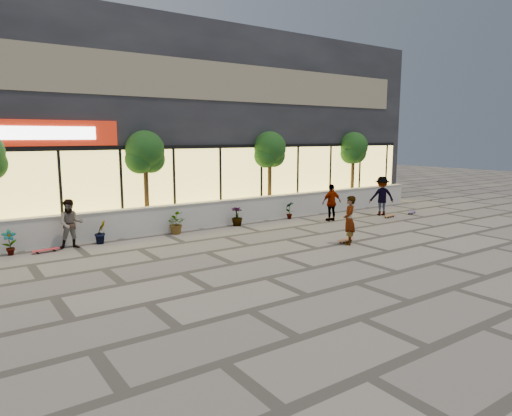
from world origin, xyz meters
TOP-DOWN VIEW (x-y plane):
  - ground at (0.00, 0.00)m, footprint 80.00×80.00m
  - planter_wall at (0.00, 7.00)m, footprint 22.00×0.42m
  - retail_building at (-0.00, 12.49)m, footprint 24.00×9.17m
  - shrub_a at (-8.50, 6.45)m, footprint 0.43×0.29m
  - shrub_b at (-5.70, 6.45)m, footprint 0.57×0.57m
  - shrub_c at (-2.90, 6.45)m, footprint 0.68×0.77m
  - shrub_d at (-0.10, 6.45)m, footprint 0.64×0.64m
  - shrub_e at (2.70, 6.45)m, footprint 0.46×0.35m
  - tree_midwest at (-3.50, 7.70)m, footprint 1.60×1.50m
  - tree_mideast at (2.50, 7.70)m, footprint 1.60×1.50m
  - tree_east at (8.00, 7.70)m, footprint 1.60×1.50m
  - skater_center at (1.29, 1.46)m, footprint 0.72×0.71m
  - skater_left at (-6.68, 6.30)m, footprint 0.90×0.76m
  - skater_right_near at (3.92, 5.03)m, footprint 1.00×0.53m
  - skater_right_far at (6.87, 4.75)m, footprint 1.36×1.17m
  - skateboard_center at (1.46, 1.74)m, footprint 0.84×0.40m
  - skateboard_left at (-7.52, 6.20)m, footprint 0.84×0.29m
  - skateboard_right_near at (6.72, 4.13)m, footprint 0.83×0.38m
  - skateboard_right_far at (8.42, 4.18)m, footprint 0.85×0.49m

SIDE VIEW (x-z plane):
  - ground at x=0.00m, z-range 0.00..0.00m
  - skateboard_right_near at x=6.72m, z-range 0.03..0.13m
  - skateboard_center at x=1.46m, z-range 0.03..0.13m
  - skateboard_left at x=-7.52m, z-range 0.03..0.13m
  - skateboard_right_far at x=8.42m, z-range 0.03..0.13m
  - shrub_a at x=-8.50m, z-range 0.00..0.81m
  - shrub_b at x=-5.70m, z-range 0.00..0.81m
  - shrub_c at x=-2.90m, z-range 0.00..0.81m
  - shrub_d at x=-0.10m, z-range 0.00..0.81m
  - shrub_e at x=2.70m, z-range 0.00..0.81m
  - planter_wall at x=0.00m, z-range 0.00..1.04m
  - skater_right_near at x=3.92m, z-range 0.00..1.63m
  - skater_left at x=-6.68m, z-range 0.00..1.65m
  - skater_center at x=1.29m, z-range 0.00..1.68m
  - skater_right_far at x=6.87m, z-range 0.00..1.83m
  - tree_midwest at x=-3.50m, z-range 1.03..4.94m
  - tree_mideast at x=2.50m, z-range 1.03..4.94m
  - tree_east at x=8.00m, z-range 1.03..4.94m
  - retail_building at x=0.00m, z-range 0.00..8.50m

